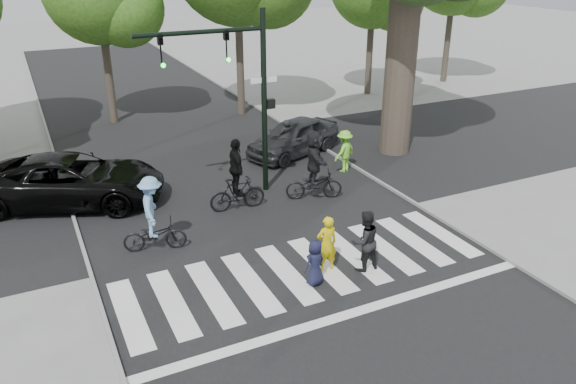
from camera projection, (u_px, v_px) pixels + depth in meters
name	position (u px, v px, depth m)	size (l,w,h in m)	color
ground	(323.00, 288.00, 13.77)	(120.00, 120.00, 0.00)	gray
road_stem	(247.00, 209.00, 17.89)	(10.00, 70.00, 0.01)	black
road_cross	(215.00, 177.00, 20.36)	(70.00, 10.00, 0.01)	black
curb_left	(81.00, 241.00, 15.85)	(0.10, 70.00, 0.10)	gray
curb_right	(379.00, 181.00, 19.89)	(0.10, 70.00, 0.10)	gray
crosswalk	(310.00, 275.00, 14.31)	(10.00, 3.85, 0.01)	silver
traffic_signal	(239.00, 79.00, 17.45)	(4.45, 0.29, 6.00)	black
pedestrian_woman	(327.00, 244.00, 14.25)	(0.56, 0.37, 1.53)	#D8BF0C
pedestrian_child	(315.00, 263.00, 13.72)	(0.59, 0.38, 1.20)	#171934
pedestrian_adult	(365.00, 241.00, 14.27)	(0.80, 0.62, 1.65)	black
cyclist_left	(153.00, 219.00, 15.14)	(1.80, 1.23, 2.16)	black
cyclist_mid	(237.00, 181.00, 17.51)	(1.83, 1.12, 2.35)	black
cyclist_right	(314.00, 169.00, 18.27)	(1.97, 1.82, 2.36)	black
car_suv	(72.00, 180.00, 18.01)	(2.67, 5.79, 1.61)	black
car_grey	(294.00, 137.00, 22.38)	(1.70, 4.23, 1.44)	#2E2F32
bystander_hivis	(344.00, 151.00, 20.63)	(1.02, 0.58, 1.57)	#7ADB35
bystander_dark	(286.00, 139.00, 21.97)	(0.57, 0.37, 1.55)	black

